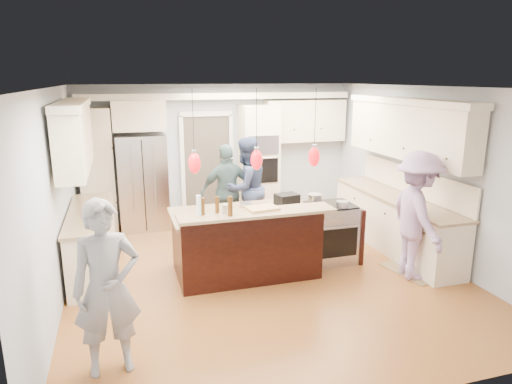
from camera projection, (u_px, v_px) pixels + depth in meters
ground_plane at (263, 272)px, 6.82m from camera, size 6.00×6.00×0.00m
room_shell at (263, 152)px, 6.38m from camera, size 5.54×6.04×2.72m
refrigerator at (143, 182)px, 8.62m from camera, size 0.90×0.70×1.80m
oven_column at (259, 163)px, 9.23m from camera, size 0.72×0.69×2.30m
back_upper_cabinets at (183, 139)px, 8.77m from camera, size 5.30×0.61×2.54m
right_counter_run at (399, 188)px, 7.52m from camera, size 0.64×3.10×2.51m
left_cabinets at (86, 203)px, 6.63m from camera, size 0.64×2.30×2.51m
kitchen_island at (245, 241)px, 6.70m from camera, size 2.10×1.46×1.12m
island_range at (330, 232)px, 7.17m from camera, size 0.82×0.71×0.92m
pendant_lights at (257, 160)px, 5.84m from camera, size 1.75×0.15×1.03m
person_bar_end at (107, 288)px, 4.34m from camera, size 0.68×0.48×1.75m
person_far_left at (246, 188)px, 8.14m from camera, size 1.09×0.99×1.82m
person_far_right at (228, 192)px, 8.06m from camera, size 1.02×0.47×1.71m
person_range_side at (417, 216)px, 6.46m from camera, size 0.85×1.28×1.85m
floor_rug at (414, 270)px, 6.86m from camera, size 0.76×0.99×0.01m
water_bottle at (199, 206)px, 5.76m from camera, size 0.07×0.07×0.27m
beer_bottle_a at (203, 206)px, 5.80m from camera, size 0.06×0.06×0.22m
beer_bottle_b at (230, 206)px, 5.75m from camera, size 0.08×0.08×0.26m
beer_bottle_c at (217, 205)px, 5.89m from camera, size 0.07×0.07×0.22m
drink_can at (225, 209)px, 5.87m from camera, size 0.09×0.09×0.12m
cutting_board at (262, 208)px, 6.07m from camera, size 0.44×0.34×0.03m
pot_large at (315, 198)px, 7.16m from camera, size 0.23×0.23×0.13m
pot_small at (342, 204)px, 6.89m from camera, size 0.18×0.18×0.09m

